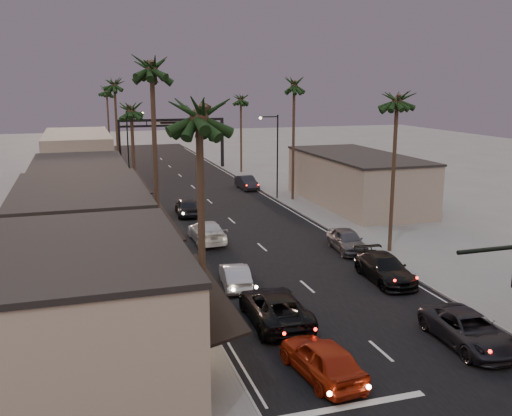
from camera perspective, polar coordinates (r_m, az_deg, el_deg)
ground at (r=54.64m, az=-3.26°, el=-0.56°), size 200.00×200.00×0.00m
road at (r=59.39m, az=-4.44°, el=0.48°), size 14.00×120.00×0.02m
sidewalk_left at (r=64.91m, az=-14.05°, el=1.21°), size 5.00×92.00×0.12m
sidewalk_right at (r=68.58m, az=1.99°, el=2.17°), size 5.00×92.00×0.12m
storefront_near at (r=25.50m, az=-16.60°, el=-9.98°), size 8.00×12.00×5.50m
storefront_mid at (r=38.85m, az=-17.00°, el=-2.29°), size 8.00×14.00×5.50m
storefront_far at (r=54.55m, az=-17.19°, el=1.56°), size 8.00×16.00×5.00m
storefront_dist at (r=77.23m, az=-17.37°, el=4.97°), size 8.00×20.00×6.00m
building_right at (r=59.05m, az=10.01°, el=2.72°), size 8.00×18.00×5.00m
arch at (r=82.95m, az=-8.43°, el=7.63°), size 15.20×0.40×7.27m
streetlight_right at (r=60.43m, az=1.91°, el=5.83°), size 2.13×0.30×9.00m
streetlight_left at (r=70.27m, az=-12.48°, el=6.47°), size 2.13×0.30×9.00m
palm_la at (r=21.12m, az=-5.74°, el=10.19°), size 3.20×3.20×13.20m
palm_lb at (r=33.96m, az=-10.42°, el=14.14°), size 3.20×3.20×15.20m
palm_lc at (r=47.89m, az=-12.40°, el=10.00°), size 3.20×3.20×12.20m
palm_ld at (r=66.81m, az=-14.00°, el=12.20°), size 3.20×3.20×14.20m
palm_ra at (r=41.64m, az=13.97°, el=10.95°), size 3.20×3.20×13.20m
palm_rb at (r=59.67m, az=3.84°, el=12.55°), size 3.20×3.20×14.20m
palm_rc at (r=78.68m, az=-1.53°, el=11.11°), size 3.20×3.20×12.20m
palm_far at (r=89.79m, az=-14.72°, el=11.50°), size 3.20×3.20×13.20m
oncoming_red at (r=25.06m, az=6.64°, el=-14.72°), size 2.55×5.18×1.70m
oncoming_pickup at (r=30.08m, az=1.88°, el=-9.86°), size 3.04×6.19×1.69m
oncoming_silver at (r=35.10m, az=-2.11°, el=-6.77°), size 2.03×4.51×1.43m
oncoming_white at (r=44.96m, az=-4.93°, el=-2.35°), size 2.35×5.68×1.64m
oncoming_dgrey at (r=54.13m, az=-6.93°, el=0.15°), size 2.35×5.05×1.67m
curbside_near at (r=29.44m, az=20.52°, el=-11.34°), size 2.83×5.71×1.56m
curbside_black at (r=36.98m, az=12.75°, el=-5.90°), size 2.60×5.75×1.64m
curbside_grey at (r=42.85m, az=9.10°, el=-3.20°), size 2.45×5.02×1.65m
curbside_far at (r=67.05m, az=-0.93°, el=2.55°), size 1.83×4.75×1.54m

